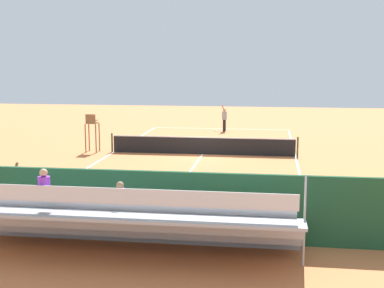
{
  "coord_description": "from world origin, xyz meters",
  "views": [
    {
      "loc": [
        -3.58,
        28.65,
        5.15
      ],
      "look_at": [
        0.0,
        4.0,
        1.2
      ],
      "focal_mm": 50.22,
      "sensor_mm": 36.0,
      "label": 1
    }
  ],
  "objects_px": {
    "bleacher_stand": "(135,221)",
    "tennis_racket": "(217,131)",
    "tennis_ball_far": "(190,136)",
    "tennis_ball_near": "(205,132)",
    "equipment_bag": "(150,226)",
    "tennis_net": "(203,145)",
    "tennis_player": "(224,117)",
    "umpire_chair": "(92,129)",
    "line_judge": "(13,191)",
    "courtside_bench": "(219,215)"
  },
  "relations": [
    {
      "from": "bleacher_stand",
      "to": "tennis_racket",
      "type": "bearing_deg",
      "value": -89.3
    },
    {
      "from": "tennis_ball_far",
      "to": "tennis_ball_near",
      "type": "bearing_deg",
      "value": -108.45
    },
    {
      "from": "equipment_bag",
      "to": "tennis_ball_near",
      "type": "relative_size",
      "value": 13.64
    },
    {
      "from": "tennis_net",
      "to": "tennis_player",
      "type": "xyz_separation_m",
      "value": [
        -0.38,
        -9.57,
        0.51
      ]
    },
    {
      "from": "umpire_chair",
      "to": "bleacher_stand",
      "type": "bearing_deg",
      "value": 112.6
    },
    {
      "from": "line_judge",
      "to": "tennis_ball_near",
      "type": "bearing_deg",
      "value": -99.07
    },
    {
      "from": "umpire_chair",
      "to": "tennis_player",
      "type": "height_order",
      "value": "umpire_chair"
    },
    {
      "from": "umpire_chair",
      "to": "line_judge",
      "type": "distance_m",
      "value": 13.1
    },
    {
      "from": "umpire_chair",
      "to": "tennis_racket",
      "type": "distance_m",
      "value": 11.6
    },
    {
      "from": "tennis_net",
      "to": "tennis_ball_far",
      "type": "xyz_separation_m",
      "value": [
        1.66,
        -6.53,
        -0.47
      ]
    },
    {
      "from": "bleacher_stand",
      "to": "tennis_ball_far",
      "type": "height_order",
      "value": "bleacher_stand"
    },
    {
      "from": "courtside_bench",
      "to": "tennis_ball_far",
      "type": "bearing_deg",
      "value": -79.11
    },
    {
      "from": "equipment_bag",
      "to": "line_judge",
      "type": "xyz_separation_m",
      "value": [
        4.47,
        -0.29,
        0.84
      ]
    },
    {
      "from": "line_judge",
      "to": "tennis_ball_far",
      "type": "bearing_deg",
      "value": -97.93
    },
    {
      "from": "equipment_bag",
      "to": "umpire_chair",
      "type": "bearing_deg",
      "value": -64.68
    },
    {
      "from": "equipment_bag",
      "to": "tennis_player",
      "type": "height_order",
      "value": "tennis_player"
    },
    {
      "from": "tennis_player",
      "to": "tennis_racket",
      "type": "xyz_separation_m",
      "value": [
        0.57,
        -0.13,
        -1.0
      ]
    },
    {
      "from": "bleacher_stand",
      "to": "equipment_bag",
      "type": "xyz_separation_m",
      "value": [
        0.04,
        -1.91,
        -0.73
      ]
    },
    {
      "from": "equipment_bag",
      "to": "bleacher_stand",
      "type": "bearing_deg",
      "value": 91.24
    },
    {
      "from": "tennis_player",
      "to": "tennis_ball_near",
      "type": "bearing_deg",
      "value": 30.93
    },
    {
      "from": "bleacher_stand",
      "to": "equipment_bag",
      "type": "distance_m",
      "value": 2.05
    },
    {
      "from": "tennis_net",
      "to": "line_judge",
      "type": "bearing_deg",
      "value": 71.48
    },
    {
      "from": "umpire_chair",
      "to": "courtside_bench",
      "type": "bearing_deg",
      "value": 122.47
    },
    {
      "from": "bleacher_stand",
      "to": "tennis_player",
      "type": "bearing_deg",
      "value": -90.61
    },
    {
      "from": "bleacher_stand",
      "to": "equipment_bag",
      "type": "relative_size",
      "value": 10.07
    },
    {
      "from": "tennis_ball_far",
      "to": "line_judge",
      "type": "relative_size",
      "value": 0.03
    },
    {
      "from": "bleacher_stand",
      "to": "tennis_racket",
      "type": "xyz_separation_m",
      "value": [
        0.3,
        -25.01,
        -0.89
      ]
    },
    {
      "from": "tennis_net",
      "to": "tennis_ball_near",
      "type": "relative_size",
      "value": 156.06
    },
    {
      "from": "courtside_bench",
      "to": "equipment_bag",
      "type": "relative_size",
      "value": 2.0
    },
    {
      "from": "tennis_net",
      "to": "tennis_ball_far",
      "type": "bearing_deg",
      "value": -75.76
    },
    {
      "from": "tennis_net",
      "to": "bleacher_stand",
      "type": "distance_m",
      "value": 15.32
    },
    {
      "from": "courtside_bench",
      "to": "line_judge",
      "type": "xyz_separation_m",
      "value": [
        6.55,
        -0.16,
        0.46
      ]
    },
    {
      "from": "tennis_net",
      "to": "umpire_chair",
      "type": "height_order",
      "value": "umpire_chair"
    },
    {
      "from": "bleacher_stand",
      "to": "tennis_racket",
      "type": "relative_size",
      "value": 15.51
    },
    {
      "from": "tennis_racket",
      "to": "tennis_ball_far",
      "type": "bearing_deg",
      "value": 65.18
    },
    {
      "from": "tennis_ball_far",
      "to": "line_judge",
      "type": "distance_m",
      "value": 19.85
    },
    {
      "from": "bleacher_stand",
      "to": "umpire_chair",
      "type": "bearing_deg",
      "value": -67.4
    },
    {
      "from": "umpire_chair",
      "to": "equipment_bag",
      "type": "distance_m",
      "value": 14.71
    },
    {
      "from": "tennis_net",
      "to": "courtside_bench",
      "type": "bearing_deg",
      "value": 99.22
    },
    {
      "from": "tennis_ball_near",
      "to": "tennis_ball_far",
      "type": "distance_m",
      "value": 2.4
    },
    {
      "from": "tennis_ball_far",
      "to": "line_judge",
      "type": "bearing_deg",
      "value": 82.07
    },
    {
      "from": "tennis_player",
      "to": "tennis_ball_far",
      "type": "distance_m",
      "value": 3.79
    },
    {
      "from": "courtside_bench",
      "to": "tennis_racket",
      "type": "xyz_separation_m",
      "value": [
        2.34,
        -22.97,
        -0.54
      ]
    },
    {
      "from": "equipment_bag",
      "to": "tennis_ball_far",
      "type": "relative_size",
      "value": 13.64
    },
    {
      "from": "equipment_bag",
      "to": "courtside_bench",
      "type": "bearing_deg",
      "value": -176.47
    },
    {
      "from": "equipment_bag",
      "to": "line_judge",
      "type": "height_order",
      "value": "line_judge"
    },
    {
      "from": "tennis_net",
      "to": "bleacher_stand",
      "type": "height_order",
      "value": "bleacher_stand"
    },
    {
      "from": "tennis_player",
      "to": "line_judge",
      "type": "xyz_separation_m",
      "value": [
        4.77,
        22.68,
        0.0
      ]
    },
    {
      "from": "tennis_ball_far",
      "to": "equipment_bag",
      "type": "bearing_deg",
      "value": 94.96
    },
    {
      "from": "bleacher_stand",
      "to": "line_judge",
      "type": "height_order",
      "value": "bleacher_stand"
    }
  ]
}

